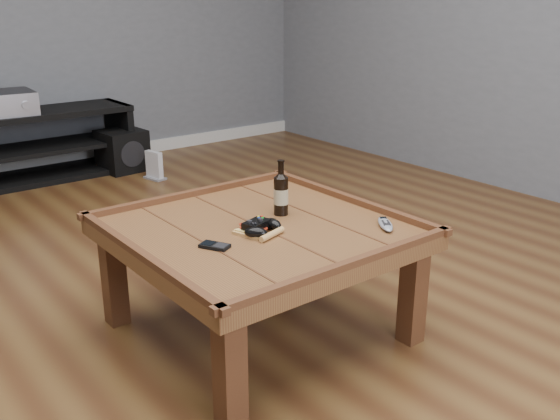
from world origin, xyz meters
TOP-DOWN VIEW (x-y plane):
  - ground at (0.00, 0.00)m, footprint 6.00×6.00m
  - baseboard at (0.00, 2.99)m, footprint 5.00×0.02m
  - coffee_table at (0.00, 0.00)m, footprint 1.03×1.03m
  - media_console at (0.00, 2.75)m, footprint 1.40×0.45m
  - beer_bottle at (0.15, 0.06)m, footprint 0.06×0.06m
  - game_controller at (-0.03, -0.06)m, footprint 0.18×0.15m
  - pizza_slice at (-0.05, -0.05)m, footprint 0.20×0.26m
  - smartphone at (-0.24, -0.07)m, footprint 0.10×0.12m
  - remote_control at (0.38, -0.30)m, footprint 0.13×0.15m
  - subwoofer at (0.61, 2.60)m, footprint 0.34×0.34m
  - game_console at (0.69, 2.23)m, footprint 0.13×0.18m

SIDE VIEW (x-z plane):
  - ground at x=0.00m, z-range 0.00..0.00m
  - baseboard at x=0.00m, z-range 0.00..0.10m
  - game_console at x=0.69m, z-range -0.01..0.20m
  - subwoofer at x=0.61m, z-range 0.00..0.31m
  - media_console at x=0.00m, z-range 0.00..0.50m
  - coffee_table at x=0.00m, z-range 0.15..0.63m
  - smartphone at x=-0.24m, z-range 0.45..0.46m
  - pizza_slice at x=-0.05m, z-range 0.45..0.47m
  - remote_control at x=0.38m, z-range 0.45..0.47m
  - game_controller at x=-0.03m, z-range 0.45..0.50m
  - beer_bottle at x=0.15m, z-range 0.43..0.65m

